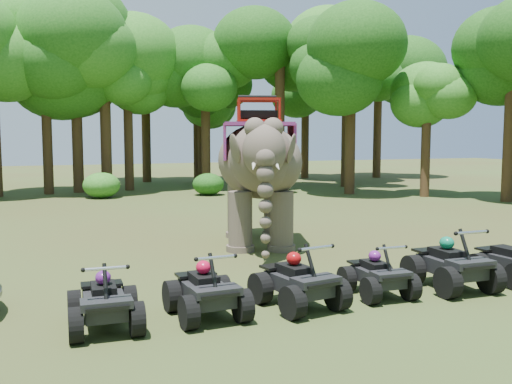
% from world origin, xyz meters
% --- Properties ---
extents(ground, '(110.00, 110.00, 0.00)m').
position_xyz_m(ground, '(0.00, 0.00, 0.00)').
color(ground, '#47381E').
rests_on(ground, ground).
extents(elephant, '(3.86, 5.83, 4.51)m').
position_xyz_m(elephant, '(1.19, 4.13, 2.25)').
color(elephant, '#4A3D36').
rests_on(elephant, ground).
extents(atv_0, '(1.24, 1.67, 1.21)m').
position_xyz_m(atv_0, '(-4.04, -2.18, 0.61)').
color(atv_0, black).
rests_on(atv_0, ground).
extents(atv_1, '(1.31, 1.74, 1.25)m').
position_xyz_m(atv_1, '(-2.24, -2.15, 0.62)').
color(atv_1, black).
rests_on(atv_1, ground).
extents(atv_2, '(1.55, 1.94, 1.30)m').
position_xyz_m(atv_2, '(-0.42, -2.20, 0.65)').
color(atv_2, black).
rests_on(atv_2, ground).
extents(atv_3, '(1.16, 1.57, 1.13)m').
position_xyz_m(atv_3, '(1.44, -2.08, 0.57)').
color(atv_3, black).
rests_on(atv_3, ground).
extents(atv_4, '(1.38, 1.87, 1.37)m').
position_xyz_m(atv_4, '(3.22, -2.17, 0.69)').
color(atv_4, black).
rests_on(atv_4, ground).
extents(tree_0, '(5.79, 5.79, 8.27)m').
position_xyz_m(tree_0, '(0.00, 22.85, 4.13)').
color(tree_0, '#195114').
rests_on(tree_0, ground).
extents(tree_1, '(5.99, 5.99, 8.56)m').
position_xyz_m(tree_1, '(4.58, 22.08, 4.28)').
color(tree_1, '#195114').
rests_on(tree_1, ground).
extents(tree_2, '(6.75, 6.75, 9.64)m').
position_xyz_m(tree_2, '(8.43, 19.51, 4.82)').
color(tree_2, '#195114').
rests_on(tree_2, ground).
extents(tree_3, '(6.43, 6.43, 9.19)m').
position_xyz_m(tree_3, '(11.32, 16.20, 4.60)').
color(tree_3, '#195114').
rests_on(tree_3, ground).
extents(tree_4, '(4.58, 4.58, 6.54)m').
position_xyz_m(tree_4, '(14.37, 13.46, 3.27)').
color(tree_4, '#195114').
rests_on(tree_4, ground).
extents(tree_5, '(6.21, 6.21, 8.86)m').
position_xyz_m(tree_5, '(16.74, 10.06, 4.43)').
color(tree_5, '#195114').
rests_on(tree_5, ground).
extents(tree_27, '(5.69, 5.69, 8.13)m').
position_xyz_m(tree_27, '(-4.60, 22.14, 4.06)').
color(tree_27, '#195114').
rests_on(tree_27, ground).
extents(tree_28, '(7.45, 7.45, 10.65)m').
position_xyz_m(tree_28, '(2.07, 28.66, 5.32)').
color(tree_28, '#195114').
rests_on(tree_28, ground).
extents(tree_29, '(5.86, 5.86, 8.37)m').
position_xyz_m(tree_29, '(13.41, 20.37, 4.18)').
color(tree_29, '#195114').
rests_on(tree_29, ground).
extents(tree_30, '(7.46, 7.46, 10.66)m').
position_xyz_m(tree_30, '(-1.42, 21.87, 5.33)').
color(tree_30, '#195114').
rests_on(tree_30, ground).
extents(tree_31, '(7.33, 7.33, 10.46)m').
position_xyz_m(tree_31, '(16.06, 24.79, 5.23)').
color(tree_31, '#195114').
rests_on(tree_31, ground).
extents(tree_32, '(7.17, 7.17, 10.24)m').
position_xyz_m(tree_32, '(-2.96, 22.46, 5.12)').
color(tree_32, '#195114').
rests_on(tree_32, ground).
extents(tree_33, '(5.14, 5.14, 7.35)m').
position_xyz_m(tree_33, '(5.76, 26.25, 3.67)').
color(tree_33, '#195114').
rests_on(tree_33, ground).
extents(tree_35, '(5.66, 5.66, 8.08)m').
position_xyz_m(tree_35, '(5.59, 27.95, 4.04)').
color(tree_35, '#195114').
rests_on(tree_35, ground).
extents(tree_38, '(7.68, 7.68, 10.96)m').
position_xyz_m(tree_38, '(19.71, 26.53, 5.48)').
color(tree_38, '#195114').
rests_on(tree_38, ground).
extents(tree_39, '(6.73, 6.73, 9.62)m').
position_xyz_m(tree_39, '(14.09, 27.83, 4.81)').
color(tree_39, '#195114').
rests_on(tree_39, ground).
extents(tree_41, '(5.75, 5.75, 8.22)m').
position_xyz_m(tree_41, '(5.71, 27.22, 4.11)').
color(tree_41, '#195114').
rests_on(tree_41, ground).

